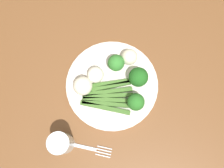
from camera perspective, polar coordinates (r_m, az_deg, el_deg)
The scene contains 12 objects.
ground_plane at distance 1.56m, azimuth 1.70°, elevation -7.84°, with size 6.00×6.00×0.02m, color #B7A88E.
dining_table at distance 0.88m, azimuth 2.98°, elevation -3.06°, with size 1.29×1.08×0.77m.
plate at distance 0.78m, azimuth 0.00°, elevation -0.22°, with size 0.29×0.29×0.01m, color silver.
asparagus_bundle at distance 0.76m, azimuth -1.18°, elevation -2.74°, with size 0.11×0.16×0.01m.
broccoli_front at distance 0.73m, azimuth 5.49°, elevation -4.13°, with size 0.05×0.05×0.06m.
broccoli_outer_edge at distance 0.74m, azimuth 6.05°, elevation 1.58°, with size 0.06×0.06×0.07m.
broccoli_back at distance 0.76m, azimuth 0.94°, elevation 4.85°, with size 0.05×0.05×0.06m.
cauliflower_right at distance 0.75m, azimuth -6.73°, elevation -0.39°, with size 0.06×0.06×0.06m, color silver.
cauliflower_near_center at distance 0.77m, azimuth 3.97°, elevation 6.21°, with size 0.05×0.05×0.05m, color beige.
cauliflower_back_right at distance 0.76m, azimuth -3.80°, elevation 2.15°, with size 0.05×0.05×0.05m, color white.
fork at distance 0.77m, azimuth -6.17°, elevation -14.24°, with size 0.03×0.17×0.00m.
water_glass at distance 0.73m, azimuth -11.52°, elevation -13.16°, with size 0.06×0.06×0.10m, color silver.
Camera 1 is at (0.17, -0.02, 1.54)m, focal length 39.94 mm.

